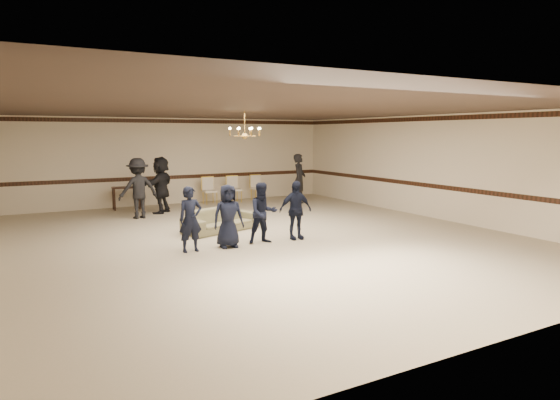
% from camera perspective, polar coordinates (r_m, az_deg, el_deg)
% --- Properties ---
extents(room, '(12.01, 14.01, 3.21)m').
position_cam_1_polar(room, '(12.04, -2.17, 3.03)').
color(room, tan).
rests_on(room, ground).
extents(chair_rail, '(12.00, 0.02, 0.14)m').
position_cam_1_polar(chair_rail, '(18.58, -11.86, 2.69)').
color(chair_rail, '#32190F').
rests_on(chair_rail, wall_back).
extents(crown_molding, '(12.00, 0.02, 0.14)m').
position_cam_1_polar(crown_molding, '(18.52, -12.04, 9.11)').
color(crown_molding, '#32190F').
rests_on(crown_molding, wall_back).
extents(chandelier, '(0.94, 0.94, 0.89)m').
position_cam_1_polar(chandelier, '(12.91, -4.21, 8.99)').
color(chandelier, '#BB8C3C').
rests_on(chandelier, ceiling).
extents(boy_a, '(0.54, 0.37, 1.46)m').
position_cam_1_polar(boy_a, '(10.84, -10.55, -2.26)').
color(boy_a, black).
rests_on(boy_a, floor).
extents(boy_b, '(0.75, 0.53, 1.46)m').
position_cam_1_polar(boy_b, '(11.15, -6.16, -1.90)').
color(boy_b, black).
rests_on(boy_b, floor).
extents(boy_c, '(0.77, 0.63, 1.46)m').
position_cam_1_polar(boy_c, '(11.52, -2.02, -1.54)').
color(boy_c, black).
rests_on(boy_c, floor).
extents(boy_d, '(0.89, 0.44, 1.46)m').
position_cam_1_polar(boy_d, '(11.95, 1.84, -1.21)').
color(boy_d, black).
rests_on(boy_d, floor).
extents(settee, '(2.27, 1.43, 0.62)m').
position_cam_1_polar(settee, '(13.11, -7.01, -2.33)').
color(settee, '#797951').
rests_on(settee, floor).
extents(adult_left, '(1.28, 0.83, 1.88)m').
position_cam_1_polar(adult_left, '(15.53, -16.44, 1.33)').
color(adult_left, black).
rests_on(adult_left, floor).
extents(adult_mid, '(1.57, 1.67, 1.88)m').
position_cam_1_polar(adult_mid, '(16.42, -13.90, 1.75)').
color(adult_mid, black).
rests_on(adult_mid, floor).
extents(adult_right, '(0.80, 0.81, 1.88)m').
position_cam_1_polar(adult_right, '(18.04, 2.30, 2.50)').
color(adult_right, black).
rests_on(adult_right, floor).
extents(banquet_chair_left, '(0.51, 0.51, 1.00)m').
position_cam_1_polar(banquet_chair_left, '(18.19, -8.30, 1.07)').
color(banquet_chair_left, beige).
rests_on(banquet_chair_left, floor).
extents(banquet_chair_mid, '(0.53, 0.53, 1.00)m').
position_cam_1_polar(banquet_chair_mid, '(18.56, -5.41, 1.25)').
color(banquet_chair_mid, beige).
rests_on(banquet_chair_mid, floor).
extents(banquet_chair_right, '(0.49, 0.49, 1.00)m').
position_cam_1_polar(banquet_chair_right, '(18.97, -2.64, 1.42)').
color(banquet_chair_right, beige).
rests_on(banquet_chair_right, floor).
extents(console_table, '(0.98, 0.48, 0.79)m').
position_cam_1_polar(console_table, '(17.59, -17.72, 0.22)').
color(console_table, black).
rests_on(console_table, floor).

